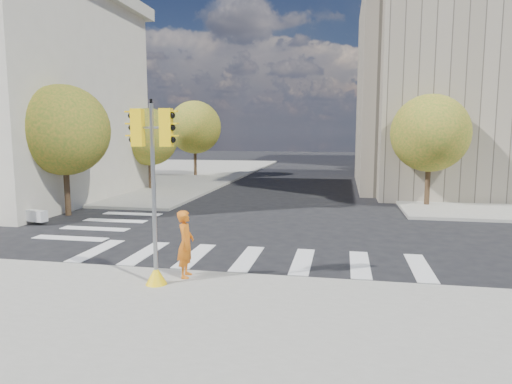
# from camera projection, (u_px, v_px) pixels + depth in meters

# --- Properties ---
(ground) EXTENTS (160.00, 160.00, 0.00)m
(ground) POSITION_uv_depth(u_px,v_px,m) (261.00, 244.00, 16.89)
(ground) COLOR black
(ground) RESTS_ON ground
(sidewalk_far_left) EXTENTS (28.00, 40.00, 0.15)m
(sidewalk_far_left) POSITION_uv_depth(u_px,v_px,m) (112.00, 172.00, 45.92)
(sidewalk_far_left) COLOR gray
(sidewalk_far_left) RESTS_ON ground
(tree_lw_near) EXTENTS (4.40, 4.40, 6.41)m
(tree_lw_near) POSITION_uv_depth(u_px,v_px,m) (64.00, 130.00, 22.18)
(tree_lw_near) COLOR #382616
(tree_lw_near) RESTS_ON ground
(tree_lw_mid) EXTENTS (4.00, 4.00, 5.77)m
(tree_lw_mid) POSITION_uv_depth(u_px,v_px,m) (149.00, 137.00, 31.98)
(tree_lw_mid) COLOR #382616
(tree_lw_mid) RESTS_ON ground
(tree_lw_far) EXTENTS (4.80, 4.80, 6.95)m
(tree_lw_far) POSITION_uv_depth(u_px,v_px,m) (195.00, 127.00, 41.62)
(tree_lw_far) COLOR #382616
(tree_lw_far) RESTS_ON ground
(tree_re_near) EXTENTS (4.20, 4.20, 6.16)m
(tree_re_near) POSITION_uv_depth(u_px,v_px,m) (430.00, 133.00, 24.70)
(tree_re_near) COLOR #382616
(tree_re_near) RESTS_ON ground
(tree_re_mid) EXTENTS (4.60, 4.60, 6.66)m
(tree_re_mid) POSITION_uv_depth(u_px,v_px,m) (402.00, 129.00, 36.34)
(tree_re_mid) COLOR #382616
(tree_re_mid) RESTS_ON ground
(tree_re_far) EXTENTS (4.00, 4.00, 5.88)m
(tree_re_far) POSITION_uv_depth(u_px,v_px,m) (388.00, 134.00, 48.09)
(tree_re_far) COLOR #382616
(tree_re_far) RESTS_ON ground
(lamp_near) EXTENTS (0.35, 0.18, 8.11)m
(lamp_near) POSITION_uv_depth(u_px,v_px,m) (427.00, 125.00, 28.43)
(lamp_near) COLOR black
(lamp_near) RESTS_ON sidewalk_far_right
(lamp_far) EXTENTS (0.35, 0.18, 8.11)m
(lamp_far) POSITION_uv_depth(u_px,v_px,m) (400.00, 127.00, 42.06)
(lamp_far) COLOR black
(lamp_far) RESTS_ON sidewalk_far_right
(traffic_signal) EXTENTS (1.06, 0.56, 4.80)m
(traffic_signal) POSITION_uv_depth(u_px,v_px,m) (154.00, 208.00, 11.74)
(traffic_signal) COLOR yellow
(traffic_signal) RESTS_ON sidewalk_near
(photographer) EXTENTS (0.53, 0.73, 1.86)m
(photographer) POSITION_uv_depth(u_px,v_px,m) (186.00, 244.00, 12.51)
(photographer) COLOR #CB6113
(photographer) RESTS_ON sidewalk_near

